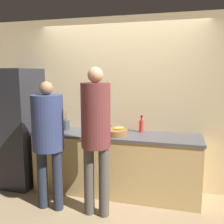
{
  "coord_description": "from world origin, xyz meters",
  "views": [
    {
      "loc": [
        0.85,
        -3.07,
        1.78
      ],
      "look_at": [
        0.0,
        0.14,
        1.25
      ],
      "focal_mm": 40.0,
      "sensor_mm": 36.0,
      "label": 1
    }
  ],
  "objects": [
    {
      "name": "refrigerator",
      "position": [
        -1.57,
        0.3,
        0.92
      ],
      "size": [
        0.6,
        0.73,
        1.84
      ],
      "color": "#232328",
      "rests_on": "ground_plane"
    },
    {
      "name": "bottle_red",
      "position": [
        0.35,
        0.54,
        1.0
      ],
      "size": [
        0.07,
        0.07,
        0.25
      ],
      "color": "red",
      "rests_on": "counter"
    },
    {
      "name": "ground_plane",
      "position": [
        0.0,
        0.0,
        0.0
      ],
      "size": [
        14.0,
        14.0,
        0.0
      ],
      "primitive_type": "plane",
      "color": "#9E8460"
    },
    {
      "name": "utensil_crock",
      "position": [
        -0.81,
        0.41,
        0.98
      ],
      "size": [
        0.11,
        0.11,
        0.3
      ],
      "color": "#3D424C",
      "rests_on": "counter"
    },
    {
      "name": "fruit_bowl",
      "position": [
        0.02,
        0.27,
        0.94
      ],
      "size": [
        0.33,
        0.33,
        0.12
      ],
      "color": "brown",
      "rests_on": "counter"
    },
    {
      "name": "person_center",
      "position": [
        -0.09,
        -0.29,
        1.11
      ],
      "size": [
        0.35,
        0.35,
        1.84
      ],
      "color": "#4C4742",
      "rests_on": "ground_plane"
    },
    {
      "name": "cup_red",
      "position": [
        -0.11,
        0.45,
        0.95
      ],
      "size": [
        0.07,
        0.07,
        0.1
      ],
      "color": "#A33D33",
      "rests_on": "counter"
    },
    {
      "name": "wall_back",
      "position": [
        0.0,
        0.67,
        1.3
      ],
      "size": [
        5.2,
        0.06,
        2.6
      ],
      "color": "#D6BC8C",
      "rests_on": "ground_plane"
    },
    {
      "name": "counter",
      "position": [
        0.0,
        0.36,
        0.45
      ],
      "size": [
        2.43,
        0.65,
        0.9
      ],
      "color": "tan",
      "rests_on": "ground_plane"
    },
    {
      "name": "person_left",
      "position": [
        -0.72,
        -0.3,
        1.02
      ],
      "size": [
        0.4,
        0.4,
        1.67
      ],
      "color": "#232838",
      "rests_on": "ground_plane"
    },
    {
      "name": "cup_black",
      "position": [
        -0.38,
        0.18,
        0.94
      ],
      "size": [
        0.08,
        0.08,
        0.08
      ],
      "color": "#28282D",
      "rests_on": "counter"
    }
  ]
}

